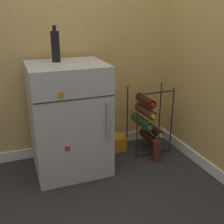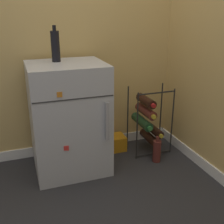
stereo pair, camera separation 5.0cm
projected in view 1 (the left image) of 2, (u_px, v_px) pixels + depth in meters
name	position (u px, v px, depth m)	size (l,w,h in m)	color
ground_plane	(110.00, 181.00, 2.18)	(14.00, 14.00, 0.00)	#28282B
wall_back	(83.00, 11.00, 2.31)	(6.61, 0.07, 2.50)	tan
mini_fridge	(69.00, 119.00, 2.22)	(0.58, 0.53, 0.88)	#B7BABF
wine_rack	(147.00, 121.00, 2.55)	(0.36, 0.32, 0.61)	black
soda_box	(112.00, 143.00, 2.64)	(0.23, 0.17, 0.14)	orange
fridge_top_bottle	(55.00, 46.00, 2.08)	(0.06, 0.06, 0.27)	black
loose_bottle_floor	(157.00, 150.00, 2.44)	(0.07, 0.07, 0.24)	#56231E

